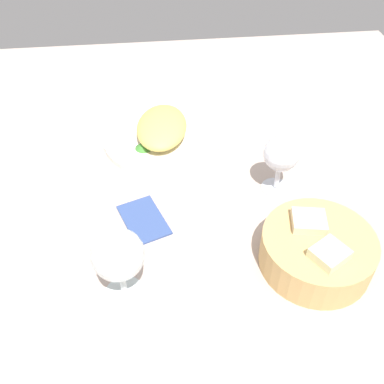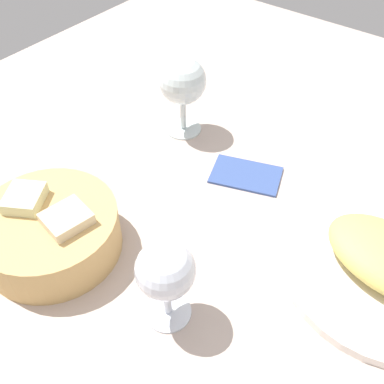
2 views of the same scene
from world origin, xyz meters
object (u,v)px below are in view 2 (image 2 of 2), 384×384
Objects in this scene: plate at (384,271)px; wine_glass_near at (183,84)px; bread_basket at (50,231)px; folded_napkin at (246,174)px; wine_glass_far at (165,273)px.

wine_glass_near is at bearing -12.08° from plate.
wine_glass_near is at bearing -85.33° from bread_basket.
folded_napkin is at bearing 167.27° from wine_glass_near.
bread_basket is 1.34× the size of wine_glass_near.
wine_glass_near is at bearing -54.43° from wine_glass_far.
folded_napkin is (5.94, -26.78, -7.95)cm from wine_glass_far.
wine_glass_far is 28.56cm from folded_napkin.
wine_glass_far is (-19.08, -1.69, 4.95)cm from bread_basket.
bread_basket is 19.79cm from wine_glass_far.
wine_glass_far is (18.81, 21.67, 7.65)cm from plate.
plate is 2.16× the size of wine_glass_far.
folded_napkin is (-15.76, 3.56, -9.06)cm from wine_glass_near.
wine_glass_near is (40.51, -8.67, 8.76)cm from plate.
bread_basket is at bearing 45.32° from folded_napkin.
plate is at bearing -130.96° from wine_glass_far.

